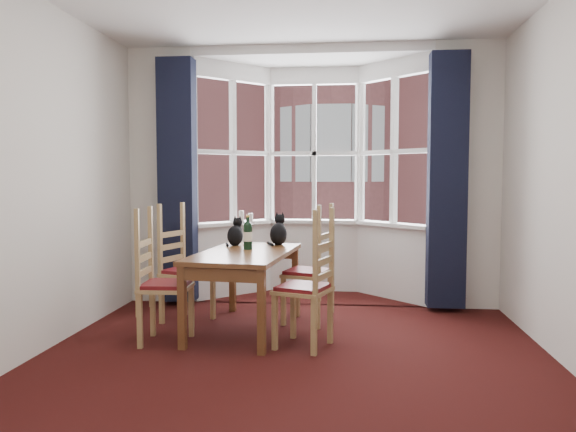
# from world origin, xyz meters

# --- Properties ---
(floor) EXTENTS (4.50, 4.50, 0.00)m
(floor) POSITION_xyz_m (0.00, 0.00, 0.00)
(floor) COLOR black
(floor) RESTS_ON ground
(wall_left) EXTENTS (0.00, 4.50, 4.50)m
(wall_left) POSITION_xyz_m (-2.00, 0.00, 1.40)
(wall_left) COLOR silver
(wall_left) RESTS_ON floor
(wall_near) EXTENTS (4.00, 0.00, 4.00)m
(wall_near) POSITION_xyz_m (0.00, -2.25, 1.40)
(wall_near) COLOR silver
(wall_near) RESTS_ON floor
(wall_back_pier_left) EXTENTS (0.70, 0.12, 2.80)m
(wall_back_pier_left) POSITION_xyz_m (-1.65, 2.25, 1.40)
(wall_back_pier_left) COLOR silver
(wall_back_pier_left) RESTS_ON floor
(wall_back_pier_right) EXTENTS (0.70, 0.12, 2.80)m
(wall_back_pier_right) POSITION_xyz_m (1.65, 2.25, 1.40)
(wall_back_pier_right) COLOR silver
(wall_back_pier_right) RESTS_ON floor
(bay_window) EXTENTS (2.76, 0.94, 2.80)m
(bay_window) POSITION_xyz_m (0.00, 2.75, 1.40)
(bay_window) COLOR white
(bay_window) RESTS_ON floor
(curtain_left) EXTENTS (0.38, 0.22, 2.60)m
(curtain_left) POSITION_xyz_m (-1.42, 2.07, 1.35)
(curtain_left) COLOR black
(curtain_left) RESTS_ON floor
(curtain_right) EXTENTS (0.38, 0.22, 2.60)m
(curtain_right) POSITION_xyz_m (1.42, 2.07, 1.35)
(curtain_right) COLOR black
(curtain_right) RESTS_ON floor
(dining_table) EXTENTS (0.91, 1.49, 0.72)m
(dining_table) POSITION_xyz_m (-0.51, 1.13, 0.63)
(dining_table) COLOR brown
(dining_table) RESTS_ON floor
(chair_left_near) EXTENTS (0.42, 0.44, 0.92)m
(chair_left_near) POSITION_xyz_m (-1.19, 0.68, 0.47)
(chair_left_near) COLOR #A88852
(chair_left_near) RESTS_ON floor
(chair_left_far) EXTENTS (0.52, 0.53, 0.92)m
(chair_left_far) POSITION_xyz_m (-1.21, 1.40, 0.47)
(chair_left_far) COLOR #A88852
(chair_left_far) RESTS_ON floor
(chair_right_near) EXTENTS (0.51, 0.53, 0.92)m
(chair_right_near) POSITION_xyz_m (0.14, 0.66, 0.47)
(chair_right_near) COLOR #A88852
(chair_right_near) RESTS_ON floor
(chair_right_far) EXTENTS (0.50, 0.52, 0.92)m
(chair_right_far) POSITION_xyz_m (0.12, 1.42, 0.47)
(chair_right_far) COLOR #A88852
(chair_right_far) RESTS_ON floor
(cat_left) EXTENTS (0.18, 0.24, 0.30)m
(cat_left) POSITION_xyz_m (-0.69, 1.58, 0.83)
(cat_left) COLOR black
(cat_left) RESTS_ON dining_table
(cat_right) EXTENTS (0.18, 0.25, 0.33)m
(cat_right) POSITION_xyz_m (-0.27, 1.68, 0.84)
(cat_right) COLOR black
(cat_right) RESTS_ON dining_table
(wine_bottle) EXTENTS (0.08, 0.08, 0.32)m
(wine_bottle) POSITION_xyz_m (-0.51, 1.28, 0.86)
(wine_bottle) COLOR black
(wine_bottle) RESTS_ON dining_table
(candle_tall) EXTENTS (0.06, 0.06, 0.13)m
(candle_tall) POSITION_xyz_m (-0.83, 2.60, 0.93)
(candle_tall) COLOR white
(candle_tall) RESTS_ON bay_window
(candle_short) EXTENTS (0.06, 0.06, 0.10)m
(candle_short) POSITION_xyz_m (-0.72, 2.63, 0.92)
(candle_short) COLOR white
(candle_short) RESTS_ON bay_window
(street) EXTENTS (80.00, 80.00, 0.00)m
(street) POSITION_xyz_m (0.00, 32.25, -6.00)
(street) COLOR #333335
(street) RESTS_ON ground
(tenement_building) EXTENTS (18.40, 7.80, 15.20)m
(tenement_building) POSITION_xyz_m (0.00, 14.01, 1.60)
(tenement_building) COLOR #9F5452
(tenement_building) RESTS_ON street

